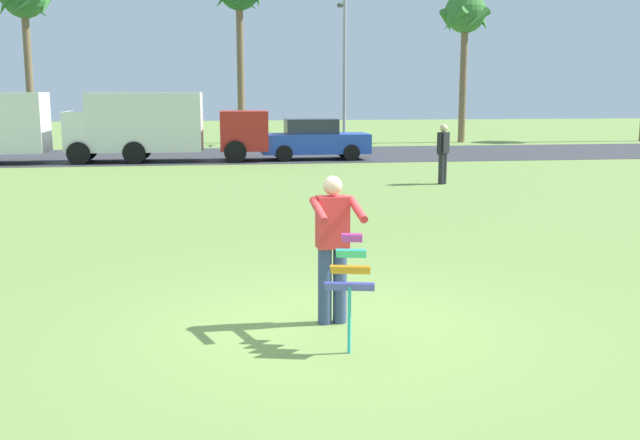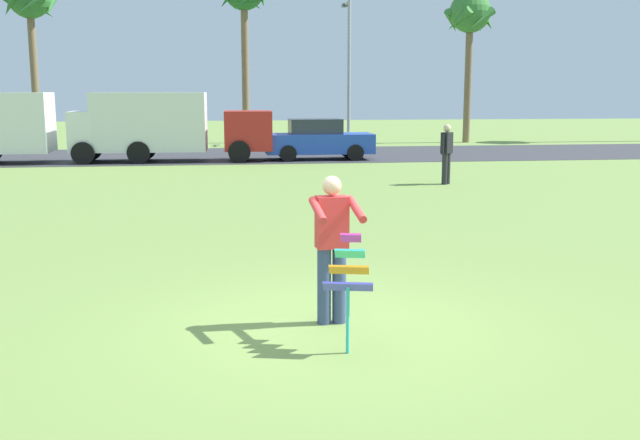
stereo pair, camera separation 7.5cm
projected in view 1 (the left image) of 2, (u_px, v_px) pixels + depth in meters
ground_plane at (330, 326)px, 8.53m from camera, size 120.00×120.00×0.00m
road_strip at (244, 155)px, 31.08m from camera, size 120.00×8.00×0.01m
person_kite_flyer at (333, 244)px, 8.46m from camera, size 0.58×0.68×1.73m
kite_held at (350, 274)px, 7.67m from camera, size 0.53×0.70×1.18m
parked_truck_white_box at (10, 126)px, 27.27m from camera, size 6.73×2.19×2.62m
parked_truck_red_cab at (168, 125)px, 28.08m from camera, size 6.76×2.27×2.62m
parked_car_blue at (314, 140)px, 28.98m from camera, size 4.21×1.85×1.60m
palm_tree_left_near at (24, 3)px, 35.63m from camera, size 2.58×2.71×8.23m
palm_tree_centre_far at (465, 18)px, 37.85m from camera, size 2.58×2.71×7.70m
streetlight_pole at (344, 63)px, 35.97m from camera, size 0.24×1.65×7.00m
person_walker_near at (443, 152)px, 21.34m from camera, size 0.43×0.43×1.73m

